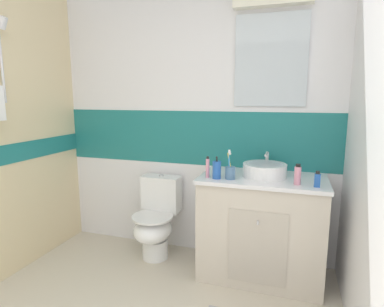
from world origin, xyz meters
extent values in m
cube|color=white|center=(0.00, 2.45, 0.42)|extent=(3.20, 0.10, 0.85)
cube|color=#1E7272|center=(0.00, 2.45, 1.10)|extent=(3.20, 0.10, 0.50)
cube|color=white|center=(0.00, 2.45, 1.93)|extent=(3.20, 0.10, 1.15)
cube|color=silver|center=(0.68, 2.39, 1.77)|extent=(0.59, 0.02, 0.75)
cube|color=white|center=(0.68, 2.35, 2.23)|extent=(0.63, 0.10, 0.08)
cylinder|color=silver|center=(-1.27, 1.55, 1.73)|extent=(0.02, 0.02, 0.60)
cylinder|color=silver|center=(-1.23, 1.55, 2.03)|extent=(0.10, 0.07, 0.11)
cube|color=beige|center=(0.68, 2.13, 0.41)|extent=(0.97, 0.55, 0.82)
cube|color=white|center=(0.68, 2.12, 0.83)|extent=(0.99, 0.57, 0.03)
cube|color=#B6AD9F|center=(0.68, 1.85, 0.37)|extent=(0.43, 0.01, 0.57)
cylinder|color=silver|center=(0.68, 1.83, 0.57)|extent=(0.02, 0.02, 0.03)
cylinder|color=white|center=(0.69, 2.13, 0.90)|extent=(0.34, 0.34, 0.11)
cylinder|color=#AFB1BA|center=(0.69, 2.13, 0.95)|extent=(0.28, 0.28, 0.01)
cylinder|color=silver|center=(0.69, 2.33, 0.93)|extent=(0.03, 0.03, 0.17)
cylinder|color=silver|center=(0.69, 2.23, 1.02)|extent=(0.02, 0.15, 0.02)
cylinder|color=white|center=(-0.28, 2.12, 0.09)|extent=(0.24, 0.24, 0.18)
ellipsoid|color=white|center=(-0.28, 2.08, 0.29)|extent=(0.34, 0.42, 0.22)
cylinder|color=white|center=(-0.28, 2.08, 0.41)|extent=(0.37, 0.37, 0.02)
cube|color=white|center=(-0.28, 2.29, 0.57)|extent=(0.36, 0.17, 0.34)
cylinder|color=silver|center=(-0.28, 2.29, 0.75)|extent=(0.04, 0.04, 0.02)
cylinder|color=#4C7299|center=(0.44, 1.97, 0.90)|extent=(0.08, 0.08, 0.10)
cylinder|color=gold|center=(0.44, 1.98, 0.97)|extent=(0.04, 0.01, 0.17)
cube|color=white|center=(0.44, 1.98, 1.05)|extent=(0.02, 0.02, 0.03)
cylinder|color=#338CD8|center=(0.43, 1.98, 0.97)|extent=(0.02, 0.02, 0.19)
cube|color=white|center=(0.43, 1.98, 1.06)|extent=(0.01, 0.02, 0.03)
cylinder|color=#2659B2|center=(0.34, 1.95, 0.92)|extent=(0.07, 0.07, 0.14)
cylinder|color=#262626|center=(0.34, 1.95, 1.00)|extent=(0.01, 0.01, 0.04)
cylinder|color=#262626|center=(0.34, 1.94, 1.02)|extent=(0.01, 0.02, 0.01)
cylinder|color=pink|center=(0.94, 1.96, 0.92)|extent=(0.05, 0.05, 0.13)
cylinder|color=black|center=(0.94, 1.96, 0.99)|extent=(0.03, 0.03, 0.02)
cube|color=#2659B2|center=(1.07, 1.93, 0.90)|extent=(0.04, 0.03, 0.10)
cylinder|color=black|center=(1.07, 1.93, 0.96)|extent=(0.03, 0.03, 0.02)
cylinder|color=pink|center=(0.26, 1.96, 0.92)|extent=(0.03, 0.03, 0.15)
cylinder|color=black|center=(0.26, 1.96, 1.01)|extent=(0.02, 0.02, 0.02)
camera|label=1|loc=(0.89, -0.40, 1.48)|focal=29.75mm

